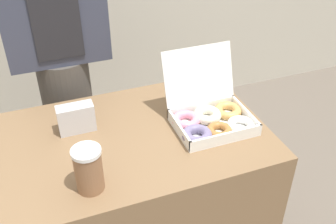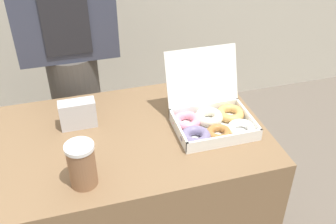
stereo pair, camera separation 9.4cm
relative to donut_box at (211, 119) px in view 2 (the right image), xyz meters
name	(u,v)px [view 2 (the right image)]	position (x,y,z in m)	size (l,w,h in m)	color
table	(126,207)	(-0.33, 0.04, -0.40)	(1.04, 0.62, 0.73)	brown
donut_box	(211,119)	(0.00, 0.00, 0.00)	(0.31, 0.29, 0.25)	white
coffee_cup	(82,165)	(-0.47, -0.16, 0.04)	(0.09, 0.09, 0.15)	#8C6042
napkin_holder	(78,114)	(-0.46, 0.14, 0.02)	(0.13, 0.05, 0.10)	silver
person_customer	(69,48)	(-0.45, 0.54, 0.09)	(0.41, 0.23, 1.58)	#4C4742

